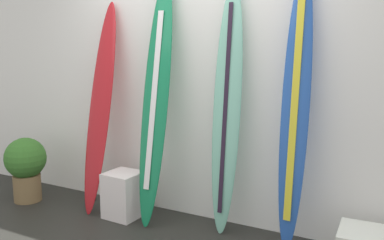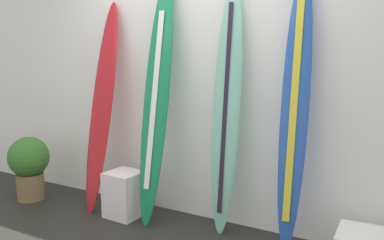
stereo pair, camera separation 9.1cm
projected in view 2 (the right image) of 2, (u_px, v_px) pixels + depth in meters
name	position (u px, v px, depth m)	size (l,w,h in m)	color
wall_back	(201.00, 69.00, 3.94)	(7.20, 0.20, 2.80)	white
surfboard_crimson	(102.00, 109.00, 4.13)	(0.26, 0.51, 2.05)	red
surfboard_emerald	(156.00, 101.00, 3.80)	(0.28, 0.51, 2.27)	#167A4C
surfboard_seafoam	(227.00, 111.00, 3.58)	(0.25, 0.29, 2.17)	#7CC4AC
surfboard_cobalt	(295.00, 113.00, 3.26)	(0.23, 0.31, 2.24)	#2655B0
display_block_center	(125.00, 194.00, 4.04)	(0.33, 0.33, 0.44)	white
potted_plant	(29.00, 164.00, 4.45)	(0.43, 0.43, 0.68)	olive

